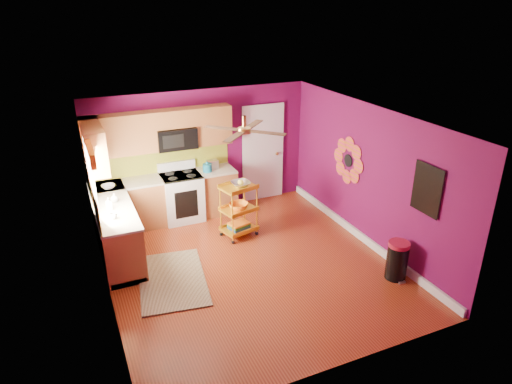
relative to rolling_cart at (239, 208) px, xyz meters
name	(u,v)px	position (x,y,z in m)	size (l,w,h in m)	color
ground	(250,266)	(-0.23, -1.06, -0.57)	(5.00, 5.00, 0.00)	maroon
room_envelope	(251,174)	(-0.20, -1.06, 1.06)	(4.54, 5.04, 2.52)	#610B44
lower_cabinets	(145,213)	(-1.58, 0.76, -0.14)	(2.81, 2.31, 0.94)	brown
electric_range	(182,196)	(-0.78, 1.12, -0.09)	(0.76, 0.66, 1.13)	white
upper_cabinetry	(140,137)	(-1.47, 1.11, 1.23)	(2.80, 2.30, 1.26)	brown
left_window	(90,167)	(-2.45, -0.01, 1.16)	(0.08, 1.35, 1.08)	white
panel_door	(263,154)	(1.12, 1.41, 0.45)	(0.95, 0.11, 2.15)	white
right_wall_art	(381,172)	(2.00, -1.40, 0.87)	(0.04, 2.74, 1.04)	black
ceiling_fan	(244,130)	(-0.23, -0.86, 1.72)	(1.01, 1.01, 0.26)	#BF8C3F
shag_rug	(172,279)	(-1.53, -0.95, -0.56)	(1.01, 1.66, 0.02)	#301F10
rolling_cart	(239,208)	(0.00, 0.00, 0.00)	(0.71, 0.59, 1.11)	gold
trash_can	(397,260)	(1.75, -2.31, -0.25)	(0.36, 0.38, 0.64)	black
teal_kettle	(207,168)	(-0.24, 1.08, 0.45)	(0.18, 0.18, 0.21)	#12688C
toaster	(212,164)	(-0.09, 1.21, 0.46)	(0.22, 0.15, 0.18)	beige
soap_bottle_a	(109,204)	(-2.25, 0.07, 0.47)	(0.09, 0.09, 0.21)	#EA3F72
soap_bottle_b	(114,198)	(-2.13, 0.34, 0.45)	(0.13, 0.13, 0.16)	white
counter_dish	(108,187)	(-2.15, 1.00, 0.40)	(0.24, 0.24, 0.06)	white
counter_cup	(113,216)	(-2.23, -0.31, 0.41)	(0.12, 0.12, 0.09)	white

